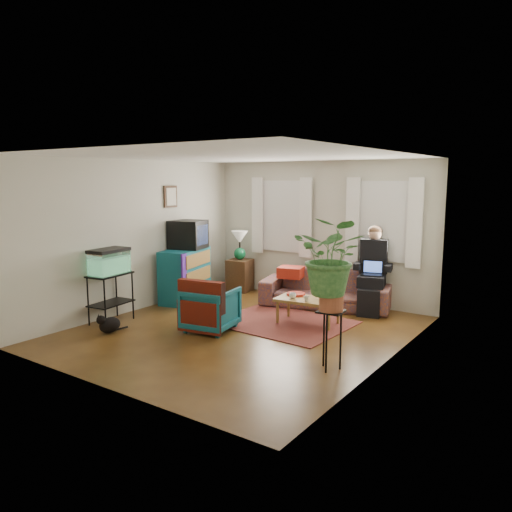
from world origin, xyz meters
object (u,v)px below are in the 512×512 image
Objects in this scene: sofa at (326,282)px; coffee_table at (308,311)px; armchair at (211,307)px; plant_stand at (330,340)px; dresser at (185,275)px; aquarium_stand at (111,298)px; side_table at (240,275)px.

sofa is 1.19m from coffee_table.
sofa is 3.11× the size of armchair.
plant_stand is at bearing 159.71° from armchair.
plant_stand is (1.14, -1.52, 0.16)m from coffee_table.
armchair is at bearing -139.38° from coffee_table.
dresser reaches higher than plant_stand.
aquarium_stand is at bearing -153.15° from coffee_table.
armchair is (1.57, -1.14, -0.13)m from dresser.
coffee_table is at bearing -15.24° from dresser.
aquarium_stand reaches higher than coffee_table.
aquarium_stand is 1.07× the size of plant_stand.
dresser reaches higher than side_table.
sofa is 3.09× the size of plant_stand.
aquarium_stand is 3.14m from coffee_table.
coffee_table is (2.64, 1.70, -0.19)m from aquarium_stand.
sofa is 2.88× the size of aquarium_stand.
sofa reaches higher than plant_stand.
side_table is at bearing -72.70° from armchair.
aquarium_stand is (-0.01, -1.72, -0.10)m from dresser.
armchair is 1.55m from coffee_table.
side_table is (-2.03, 0.15, -0.12)m from sofa.
sofa is at bearing -119.30° from armchair.
armchair is 2.24m from plant_stand.
plant_stand reaches higher than coffee_table.
dresser is 1.39× the size of aquarium_stand.
side_table is at bearing 161.05° from sofa.
plant_stand is at bearing -76.76° from sofa.
aquarium_stand is at bearing -177.36° from plant_stand.
side_table is 0.66× the size of coffee_table.
armchair is (-0.80, -2.25, -0.08)m from sofa.
sofa is 2.39m from armchair.
sofa is 2.04m from side_table.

